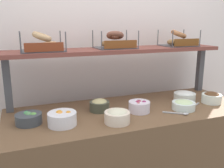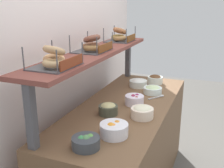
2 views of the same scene
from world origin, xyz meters
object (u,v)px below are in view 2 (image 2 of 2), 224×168
(bagel_basket_sesame, at_px, (55,59))
(bagel_basket_cinnamon_raisin, at_px, (92,46))
(bowl_cream_cheese, at_px, (138,83))
(serving_spoon_by_edge, at_px, (159,97))
(serving_spoon_near_plate, at_px, (154,89))
(bowl_fruit_salad, at_px, (114,129))
(bowl_scallion_spread, at_px, (153,90))
(bowl_beet_salad, at_px, (134,100))
(bowl_potato_salad, at_px, (142,112))
(bowl_veggie_mix, at_px, (86,142))
(bagel_basket_everything, at_px, (120,37))
(bowl_hummus, at_px, (108,109))
(bowl_chocolate_spread, at_px, (155,79))

(bagel_basket_sesame, distance_m, bagel_basket_cinnamon_raisin, 0.57)
(bowl_cream_cheese, xyz_separation_m, serving_spoon_by_edge, (-0.23, -0.26, -0.03))
(serving_spoon_near_plate, xyz_separation_m, bagel_basket_sesame, (-1.05, 0.39, 0.47))
(bagel_basket_cinnamon_raisin, bearing_deg, bagel_basket_sesame, -177.66)
(bagel_basket_cinnamon_raisin, bearing_deg, bowl_fruit_salad, -142.45)
(bowl_scallion_spread, relative_size, bowl_beet_salad, 1.10)
(bagel_basket_sesame, bearing_deg, serving_spoon_by_edge, -28.64)
(bagel_basket_sesame, bearing_deg, bowl_beet_salad, -27.60)
(serving_spoon_by_edge, bearing_deg, bowl_fruit_salad, 172.57)
(bowl_fruit_salad, xyz_separation_m, bowl_potato_salad, (0.34, -0.09, 0.00))
(bowl_fruit_salad, bearing_deg, bagel_basket_sesame, 99.02)
(serving_spoon_near_plate, height_order, bagel_basket_cinnamon_raisin, bagel_basket_cinnamon_raisin)
(bowl_veggie_mix, height_order, bagel_basket_everything, bagel_basket_everything)
(bowl_potato_salad, height_order, serving_spoon_by_edge, bowl_potato_salad)
(bowl_cream_cheese, bearing_deg, serving_spoon_near_plate, -106.81)
(bowl_potato_salad, relative_size, serving_spoon_by_edge, 1.07)
(bowl_veggie_mix, bearing_deg, bowl_hummus, 7.80)
(bowl_beet_salad, xyz_separation_m, serving_spoon_near_plate, (0.42, -0.06, -0.03))
(bagel_basket_sesame, bearing_deg, bowl_veggie_mix, -116.96)
(bowl_chocolate_spread, distance_m, bowl_fruit_salad, 1.20)
(serving_spoon_near_plate, relative_size, bagel_basket_cinnamon_raisin, 0.52)
(bowl_veggie_mix, height_order, serving_spoon_near_plate, bowl_veggie_mix)
(bowl_scallion_spread, bearing_deg, bowl_fruit_salad, 178.28)
(serving_spoon_by_edge, relative_size, bagel_basket_everything, 0.54)
(serving_spoon_near_plate, distance_m, bagel_basket_sesame, 1.21)
(bowl_hummus, bearing_deg, bowl_veggie_mix, -172.20)
(bowl_potato_salad, height_order, bagel_basket_cinnamon_raisin, bagel_basket_cinnamon_raisin)
(bagel_basket_everything, bearing_deg, bowl_scallion_spread, -117.02)
(bagel_basket_everything, bearing_deg, bowl_chocolate_spread, -73.67)
(bowl_hummus, bearing_deg, bowl_scallion_spread, -17.92)
(serving_spoon_near_plate, bearing_deg, serving_spoon_by_edge, -154.79)
(bowl_veggie_mix, relative_size, bowl_hummus, 1.15)
(bowl_fruit_salad, height_order, bowl_potato_salad, bowl_fruit_salad)
(bowl_cream_cheese, bearing_deg, bowl_fruit_salad, -171.56)
(bowl_scallion_spread, relative_size, bowl_potato_salad, 1.02)
(bowl_scallion_spread, xyz_separation_m, bowl_cream_cheese, (0.14, 0.18, 0.00))
(bowl_cream_cheese, distance_m, bagel_basket_sesame, 1.20)
(bowl_veggie_mix, height_order, bowl_scallion_spread, bowl_veggie_mix)
(serving_spoon_near_plate, height_order, bagel_basket_everything, bagel_basket_everything)
(serving_spoon_near_plate, distance_m, bagel_basket_cinnamon_raisin, 0.79)
(bowl_chocolate_spread, bearing_deg, bowl_hummus, 171.05)
(bagel_basket_sesame, bearing_deg, bowl_hummus, -29.45)
(bowl_potato_salad, xyz_separation_m, serving_spoon_by_edge, (0.47, -0.02, -0.04))
(serving_spoon_near_plate, bearing_deg, bowl_potato_salad, -174.21)
(bowl_scallion_spread, xyz_separation_m, bagel_basket_cinnamon_raisin, (-0.39, 0.42, 0.44))
(bagel_basket_cinnamon_raisin, relative_size, bagel_basket_everything, 1.09)
(bowl_veggie_mix, distance_m, bagel_basket_cinnamon_raisin, 0.88)
(bowl_fruit_salad, relative_size, bagel_basket_everything, 0.63)
(bowl_hummus, relative_size, bagel_basket_cinnamon_raisin, 0.46)
(bowl_beet_salad, distance_m, serving_spoon_near_plate, 0.43)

